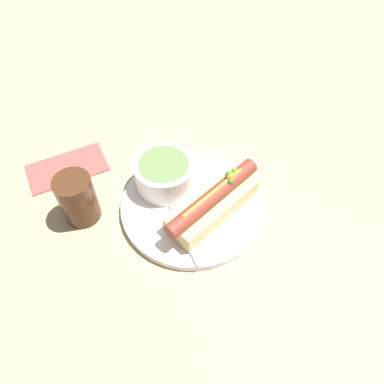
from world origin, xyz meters
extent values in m
plane|color=tan|center=(0.00, 0.00, 0.00)|extent=(4.00, 4.00, 0.00)
cylinder|color=white|center=(0.00, 0.00, 0.01)|extent=(0.25, 0.25, 0.01)
cube|color=#E5C17F|center=(0.01, -0.04, 0.03)|extent=(0.17, 0.07, 0.04)
cylinder|color=brown|center=(0.01, -0.04, 0.06)|extent=(0.20, 0.04, 0.03)
sphere|color=orange|center=(0.05, -0.04, 0.07)|extent=(0.02, 0.02, 0.02)
sphere|color=#518C2D|center=(0.07, -0.04, 0.07)|extent=(0.01, 0.01, 0.01)
sphere|color=#518C2D|center=(0.05, -0.04, 0.07)|extent=(0.02, 0.02, 0.02)
sphere|color=#387A28|center=(0.04, -0.04, 0.07)|extent=(0.01, 0.01, 0.01)
cylinder|color=gold|center=(0.01, -0.04, 0.07)|extent=(0.14, 0.01, 0.01)
cylinder|color=white|center=(0.00, 0.07, 0.04)|extent=(0.11, 0.11, 0.05)
cylinder|color=#66844C|center=(0.00, 0.07, 0.06)|extent=(0.09, 0.09, 0.01)
cube|color=#B7B7BC|center=(-0.06, -0.03, 0.02)|extent=(0.06, 0.12, 0.00)
ellipsoid|color=#B7B7BC|center=(-0.02, 0.05, 0.02)|extent=(0.04, 0.05, 0.01)
cylinder|color=#4C2D19|center=(-0.14, 0.13, 0.05)|extent=(0.06, 0.06, 0.09)
cube|color=#E04C47|center=(-0.09, 0.24, 0.00)|extent=(0.17, 0.13, 0.01)
camera|label=1|loc=(-0.29, -0.26, 0.55)|focal=35.00mm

